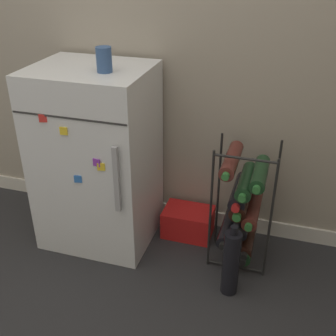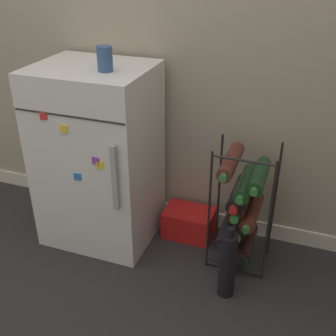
{
  "view_description": "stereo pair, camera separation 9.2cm",
  "coord_description": "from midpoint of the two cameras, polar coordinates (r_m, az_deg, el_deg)",
  "views": [
    {
      "loc": [
        0.49,
        -1.34,
        1.47
      ],
      "look_at": [
        -0.04,
        0.41,
        0.47
      ],
      "focal_mm": 45.0,
      "sensor_mm": 36.0,
      "label": 1
    },
    {
      "loc": [
        0.58,
        -1.31,
        1.47
      ],
      "look_at": [
        -0.04,
        0.41,
        0.47
      ],
      "focal_mm": 45.0,
      "sensor_mm": 36.0,
      "label": 2
    }
  ],
  "objects": [
    {
      "name": "mini_fridge",
      "position": [
        2.21,
        -10.75,
        1.31
      ],
      "size": [
        0.56,
        0.5,
        0.95
      ],
      "color": "silver",
      "rests_on": "ground_plane"
    },
    {
      "name": "wine_rack",
      "position": [
        2.08,
        8.93,
        -5.06
      ],
      "size": [
        0.29,
        0.32,
        0.65
      ],
      "color": "black",
      "rests_on": "ground_plane"
    },
    {
      "name": "soda_box",
      "position": [
        2.37,
        1.61,
        -7.33
      ],
      "size": [
        0.27,
        0.19,
        0.16
      ],
      "color": "red",
      "rests_on": "ground_plane"
    },
    {
      "name": "ground_plane",
      "position": [
        2.05,
        -3.68,
        -17.25
      ],
      "size": [
        14.0,
        14.0,
        0.0
      ],
      "primitive_type": "plane",
      "color": "#28282B"
    },
    {
      "name": "loose_bottle_floor",
      "position": [
        1.98,
        7.2,
        -12.62
      ],
      "size": [
        0.08,
        0.08,
        0.37
      ],
      "color": "black",
      "rests_on": "ground_plane"
    },
    {
      "name": "fridge_top_cup",
      "position": [
        1.93,
        -10.05,
        14.25
      ],
      "size": [
        0.07,
        0.07,
        0.11
      ],
      "color": "#335184",
      "rests_on": "mini_fridge"
    }
  ]
}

